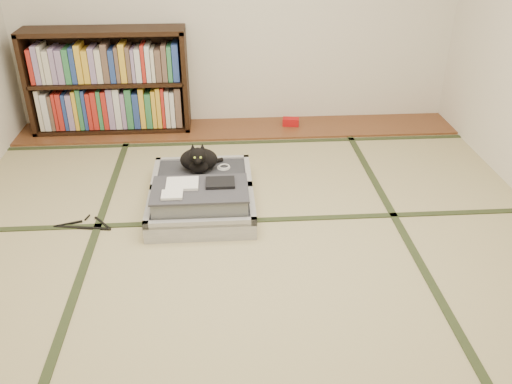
{
  "coord_description": "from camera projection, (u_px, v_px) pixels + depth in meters",
  "views": [
    {
      "loc": [
        -0.16,
        -2.69,
        1.95
      ],
      "look_at": [
        0.05,
        0.35,
        0.25
      ],
      "focal_mm": 38.0,
      "sensor_mm": 36.0,
      "label": 1
    }
  ],
  "objects": [
    {
      "name": "suitcase",
      "position": [
        202.0,
        195.0,
        3.76
      ],
      "size": [
        0.72,
        0.95,
        0.28
      ],
      "color": "#B7B6BB",
      "rests_on": "floor"
    },
    {
      "name": "wood_strip",
      "position": [
        238.0,
        129.0,
        5.04
      ],
      "size": [
        4.0,
        0.5,
        0.02
      ],
      "primitive_type": "cube",
      "color": "brown",
      "rests_on": "ground"
    },
    {
      "name": "cat",
      "position": [
        199.0,
        160.0,
        3.95
      ],
      "size": [
        0.32,
        0.32,
        0.26
      ],
      "color": "black",
      "rests_on": "suitcase"
    },
    {
      "name": "room_shell",
      "position": [
        251.0,
        7.0,
        2.59
      ],
      "size": [
        4.5,
        4.5,
        4.5
      ],
      "color": "white",
      "rests_on": "ground"
    },
    {
      "name": "bookcase",
      "position": [
        109.0,
        83.0,
        4.82
      ],
      "size": [
        1.4,
        0.32,
        0.92
      ],
      "color": "black",
      "rests_on": "wood_strip"
    },
    {
      "name": "tatami_borders",
      "position": [
        247.0,
        213.0,
        3.73
      ],
      "size": [
        4.0,
        4.5,
        0.01
      ],
      "color": "#2D381E",
      "rests_on": "ground"
    },
    {
      "name": "cable_coil",
      "position": [
        224.0,
        167.0,
        4.04
      ],
      "size": [
        0.1,
        0.1,
        0.02
      ],
      "color": "white",
      "rests_on": "suitcase"
    },
    {
      "name": "hanger",
      "position": [
        84.0,
        225.0,
        3.59
      ],
      "size": [
        0.39,
        0.2,
        0.01
      ],
      "color": "black",
      "rests_on": "floor"
    },
    {
      "name": "floor",
      "position": [
        252.0,
        256.0,
        3.31
      ],
      "size": [
        4.5,
        4.5,
        0.0
      ],
      "primitive_type": "plane",
      "color": "#C4B783",
      "rests_on": "ground"
    },
    {
      "name": "red_item",
      "position": [
        291.0,
        122.0,
        5.08
      ],
      "size": [
        0.16,
        0.11,
        0.07
      ],
      "primitive_type": "cube",
      "rotation": [
        0.0,
        0.0,
        -0.17
      ],
      "color": "#AF0E10",
      "rests_on": "wood_strip"
    }
  ]
}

